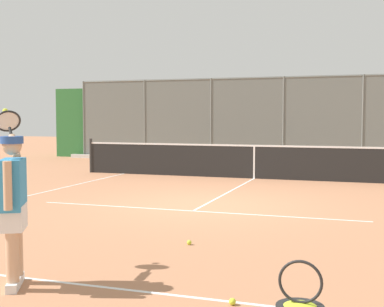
{
  "coord_description": "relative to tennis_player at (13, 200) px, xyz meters",
  "views": [
    {
      "loc": [
        -3.1,
        9.98,
        1.76
      ],
      "look_at": [
        0.14,
        0.38,
        1.05
      ],
      "focal_mm": 49.43,
      "sensor_mm": 36.0,
      "label": 1
    }
  ],
  "objects": [
    {
      "name": "court_line_markings",
      "position": [
        -0.37,
        -4.43,
        -0.9
      ],
      "size": [
        8.21,
        9.95,
        0.01
      ],
      "color": "white",
      "rests_on": "ground"
    },
    {
      "name": "tennis_ball_near_baseline",
      "position": [
        -1.14,
        -2.25,
        -0.87
      ],
      "size": [
        0.07,
        0.07,
        0.07
      ],
      "primitive_type": "sphere",
      "color": "#C1D138",
      "rests_on": "ground"
    },
    {
      "name": "ground_plane",
      "position": [
        -0.37,
        -5.47,
        -0.91
      ],
      "size": [
        60.0,
        60.0,
        0.0
      ],
      "primitive_type": "plane",
      "color": "#B27551"
    },
    {
      "name": "tennis_ball_by_sideline",
      "position": [
        -2.28,
        -0.18,
        -0.87
      ],
      "size": [
        0.07,
        0.07,
        0.07
      ],
      "primitive_type": "sphere",
      "color": "#CCDB33",
      "rests_on": "ground"
    },
    {
      "name": "tennis_net",
      "position": [
        -0.37,
        -10.18,
        -0.41
      ],
      "size": [
        10.54,
        0.09,
        1.07
      ],
      "color": "#2D2D2D",
      "rests_on": "ground"
    },
    {
      "name": "tennis_player",
      "position": [
        0.0,
        0.0,
        0.0
      ],
      "size": [
        0.9,
        1.1,
        1.86
      ],
      "rotation": [
        0.0,
        0.0,
        -1.09
      ],
      "color": "silver",
      "rests_on": "ground"
    },
    {
      "name": "fence_backdrop",
      "position": [
        -0.37,
        -16.06,
        0.57
      ],
      "size": [
        20.03,
        1.37,
        3.26
      ],
      "color": "slate",
      "rests_on": "ground"
    }
  ]
}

